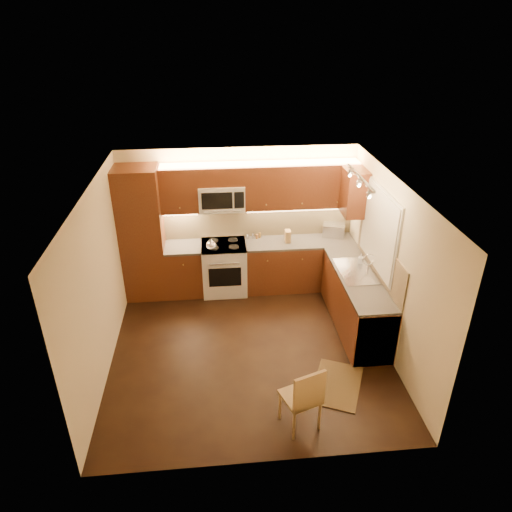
{
  "coord_description": "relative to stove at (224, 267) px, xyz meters",
  "views": [
    {
      "loc": [
        -0.45,
        -5.49,
        4.43
      ],
      "look_at": [
        0.15,
        0.55,
        1.25
      ],
      "focal_mm": 32.6,
      "sensor_mm": 36.0,
      "label": 1
    }
  ],
  "objects": [
    {
      "name": "microwave",
      "position": [
        0.0,
        0.14,
        1.26
      ],
      "size": [
        0.76,
        0.38,
        0.44
      ],
      "primitive_type": null,
      "color": "silver",
      "rests_on": "wall_back"
    },
    {
      "name": "floor",
      "position": [
        0.3,
        -1.68,
        -0.46
      ],
      "size": [
        4.0,
        4.0,
        0.01
      ],
      "primitive_type": "cube",
      "color": "black",
      "rests_on": "ground"
    },
    {
      "name": "backsplash_back",
      "position": [
        0.65,
        0.31,
        0.74
      ],
      "size": [
        3.3,
        0.02,
        0.6
      ],
      "primitive_type": "cube",
      "color": "tan",
      "rests_on": "wall_back"
    },
    {
      "name": "base_cab_right",
      "position": [
        2.0,
        -1.28,
        -0.03
      ],
      "size": [
        0.6,
        2.0,
        0.86
      ],
      "primitive_type": "cube",
      "color": "#4D1B10",
      "rests_on": "floor"
    },
    {
      "name": "spice_jar_c",
      "position": [
        0.53,
        0.21,
        0.49
      ],
      "size": [
        0.05,
        0.05,
        0.1
      ],
      "primitive_type": "cylinder",
      "rotation": [
        0.0,
        0.0,
        -0.32
      ],
      "color": "silver",
      "rests_on": "counter_back_right"
    },
    {
      "name": "pantry",
      "position": [
        -1.35,
        0.02,
        0.69
      ],
      "size": [
        0.7,
        0.6,
        2.3
      ],
      "primitive_type": "cube",
      "color": "#4D1B10",
      "rests_on": "floor"
    },
    {
      "name": "base_cab_back_left",
      "position": [
        -0.69,
        0.02,
        -0.03
      ],
      "size": [
        0.62,
        0.6,
        0.86
      ],
      "primitive_type": "cube",
      "color": "#4D1B10",
      "rests_on": "floor"
    },
    {
      "name": "soap_bottle",
      "position": [
        2.14,
        -0.88,
        0.52
      ],
      "size": [
        0.1,
        0.1,
        0.17
      ],
      "primitive_type": "imported",
      "rotation": [
        0.0,
        0.0,
        -0.37
      ],
      "color": "silver",
      "rests_on": "counter_right"
    },
    {
      "name": "upper_cab_back_left",
      "position": [
        -0.69,
        0.15,
        1.42
      ],
      "size": [
        0.62,
        0.35,
        0.75
      ],
      "primitive_type": "cube",
      "color": "#4D1B10",
      "rests_on": "wall_back"
    },
    {
      "name": "kettle",
      "position": [
        -0.21,
        -0.16,
        0.56
      ],
      "size": [
        0.22,
        0.22,
        0.19
      ],
      "primitive_type": null,
      "rotation": [
        0.0,
        0.0,
        -0.42
      ],
      "color": "silver",
      "rests_on": "stove"
    },
    {
      "name": "window_frame",
      "position": [
        2.29,
        -1.12,
        1.14
      ],
      "size": [
        0.03,
        1.44,
        1.24
      ],
      "primitive_type": "cube",
      "color": "silver",
      "rests_on": "wall_right"
    },
    {
      "name": "spice_jar_d",
      "position": [
        0.6,
        0.2,
        0.48
      ],
      "size": [
        0.05,
        0.05,
        0.08
      ],
      "primitive_type": "cylinder",
      "rotation": [
        0.0,
        0.0,
        0.08
      ],
      "color": "#955E2C",
      "rests_on": "counter_back_right"
    },
    {
      "name": "rug",
      "position": [
        1.4,
        -2.58,
        -0.45
      ],
      "size": [
        0.91,
        1.06,
        0.01
      ],
      "primitive_type": "cube",
      "rotation": [
        0.0,
        0.0,
        -0.41
      ],
      "color": "black",
      "rests_on": "floor"
    },
    {
      "name": "base_cab_back_right",
      "position": [
        1.34,
        0.02,
        -0.03
      ],
      "size": [
        1.92,
        0.6,
        0.86
      ],
      "primitive_type": "cube",
      "color": "#4D1B10",
      "rests_on": "floor"
    },
    {
      "name": "ceiling",
      "position": [
        0.3,
        -1.68,
        2.04
      ],
      "size": [
        4.0,
        4.0,
        0.01
      ],
      "primitive_type": "cube",
      "color": "beige",
      "rests_on": "ground"
    },
    {
      "name": "spice_jar_a",
      "position": [
        0.44,
        0.22,
        0.48
      ],
      "size": [
        0.05,
        0.05,
        0.09
      ],
      "primitive_type": "cylinder",
      "rotation": [
        0.0,
        0.0,
        0.07
      ],
      "color": "silver",
      "rests_on": "counter_back_right"
    },
    {
      "name": "wall_left",
      "position": [
        -1.7,
        -1.68,
        0.79
      ],
      "size": [
        0.01,
        4.0,
        2.5
      ],
      "primitive_type": "cube",
      "color": "beige",
      "rests_on": "ground"
    },
    {
      "name": "counter_back_right",
      "position": [
        1.34,
        0.02,
        0.42
      ],
      "size": [
        1.92,
        0.6,
        0.04
      ],
      "primitive_type": "cube",
      "color": "#34322F",
      "rests_on": "base_cab_back_right"
    },
    {
      "name": "counter_back_left",
      "position": [
        -0.69,
        0.02,
        0.42
      ],
      "size": [
        0.62,
        0.6,
        0.04
      ],
      "primitive_type": "cube",
      "color": "#34322F",
      "rests_on": "base_cab_back_left"
    },
    {
      "name": "backsplash_right",
      "position": [
        2.29,
        -1.28,
        0.74
      ],
      "size": [
        0.02,
        2.0,
        0.6
      ],
      "primitive_type": "cube",
      "color": "tan",
      "rests_on": "wall_right"
    },
    {
      "name": "window_blinds",
      "position": [
        2.27,
        -1.12,
        1.14
      ],
      "size": [
        0.02,
        1.36,
        1.16
      ],
      "primitive_type": "cube",
      "color": "silver",
      "rests_on": "wall_right"
    },
    {
      "name": "knife_block",
      "position": [
        1.12,
        0.03,
        0.54
      ],
      "size": [
        0.1,
        0.15,
        0.21
      ],
      "primitive_type": "cube",
      "rotation": [
        0.0,
        0.0,
        -0.02
      ],
      "color": "tan",
      "rests_on": "counter_back_right"
    },
    {
      "name": "track_light_bar",
      "position": [
        1.85,
        -1.27,
        2.0
      ],
      "size": [
        0.04,
        1.2,
        0.03
      ],
      "primitive_type": "cube",
      "color": "silver",
      "rests_on": "ceiling"
    },
    {
      "name": "counter_right",
      "position": [
        2.0,
        -1.28,
        0.42
      ],
      "size": [
        0.6,
        2.0,
        0.04
      ],
      "primitive_type": "cube",
      "color": "#34322F",
      "rests_on": "base_cab_right"
    },
    {
      "name": "wall_right",
      "position": [
        2.3,
        -1.68,
        0.79
      ],
      "size": [
        0.01,
        4.0,
        2.5
      ],
      "primitive_type": "cube",
      "color": "beige",
      "rests_on": "ground"
    },
    {
      "name": "upper_cab_right_corner",
      "position": [
        2.12,
        -0.28,
        1.42
      ],
      "size": [
        0.35,
        0.5,
        0.75
      ],
      "primitive_type": "cube",
      "color": "#4D1B10",
      "rests_on": "wall_right"
    },
    {
      "name": "faucet",
      "position": [
        2.18,
        -1.12,
        0.59
      ],
      "size": [
        0.2,
        0.04,
        0.3
      ],
      "primitive_type": null,
      "color": "silver",
      "rests_on": "counter_right"
    },
    {
      "name": "dining_chair",
      "position": [
        0.77,
        -3.17,
        -0.0
      ],
      "size": [
        0.52,
        0.52,
        0.91
      ],
      "primitive_type": null,
      "rotation": [
        0.0,
        0.0,
        0.34
      ],
      "color": "tan",
      "rests_on": "floor"
    },
    {
      "name": "spice_jar_b",
      "position": [
        0.65,
        0.23,
        0.49
      ],
      "size": [
        0.05,
        0.05,
        0.1
      ],
      "primitive_type": "cylinder",
      "rotation": [
        0.0,
        0.0,
        0.32
      ],
      "color": "brown",
      "rests_on": "counter_back_right"
    },
    {
      "name": "dishwasher",
      "position": [
        2.0,
        -1.98,
        -0.03
      ],
      "size": [
        0.58,
        0.6,
        0.84
      ],
      "primitive_type": "cube",
      "color": "silver",
      "rests_on": "floor"
    },
    {
      "name": "upper_cab_bridge",
      "position": [
        0.0,
        0.15,
        1.63
      ],
      "size": [
        0.76,
        0.35,
        0.31
      ],
      "primitive_type": "cube",
      "color": "#4D1B10",
      "rests_on": "wall_back"
    },
    {
      "name": "sink",
      "position": [
        2.0,
        -1.12,
        0.52
      ],
      "size": [
        0.52,
        0.86,
        0.15
      ],
      "primitive_type": null,
      "color": "silver",
      "rests_on": "counter_right"
    },
    {
      "name": "wall_front",
      "position": [
        0.3,
        -3.67,
        0.79
      ],
      "size": [
        4.0,
        0.01,
        2.5
      ],
      "primitive_type": "cube",
      "color": "beige",
      "rests_on": "ground"
    },
    {
      "name": "stove",
      "position": [
        0.0,
        0.0,
        0.0
      ],
      "size": [
        0.76,
        0.65,
        0.92
      ],
      "primitive_type": null,
      "color": "silver",
      "rests_on": "floor"
    },
    {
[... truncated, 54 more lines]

